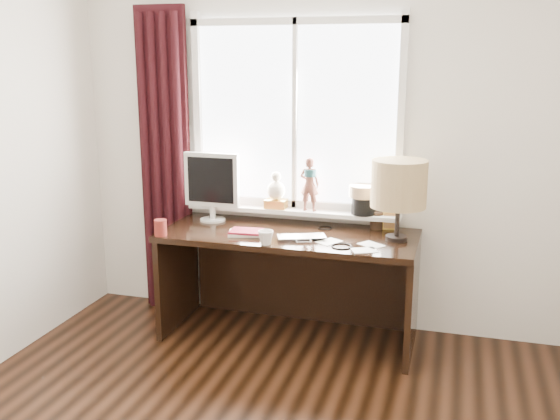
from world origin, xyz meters
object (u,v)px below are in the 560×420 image
(mug, at_px, (266,237))
(table_lamp, at_px, (399,185))
(desk, at_px, (292,263))
(monitor, at_px, (212,183))
(laptop, at_px, (302,237))
(red_cup, at_px, (161,228))

(mug, height_order, table_lamp, table_lamp)
(desk, height_order, monitor, monitor)
(laptop, distance_m, desk, 0.36)
(mug, height_order, red_cup, red_cup)
(red_cup, relative_size, table_lamp, 0.21)
(monitor, height_order, table_lamp, table_lamp)
(mug, height_order, monitor, monitor)
(laptop, bearing_deg, table_lamp, -7.79)
(laptop, relative_size, table_lamp, 0.60)
(red_cup, xyz_separation_m, table_lamp, (1.50, 0.33, 0.31))
(table_lamp, bearing_deg, laptop, -166.00)
(table_lamp, bearing_deg, monitor, 174.47)
(laptop, height_order, red_cup, red_cup)
(laptop, relative_size, mug, 3.21)
(monitor, distance_m, table_lamp, 1.33)
(laptop, distance_m, mug, 0.26)
(desk, xyz_separation_m, monitor, (-0.61, 0.06, 0.52))
(red_cup, relative_size, desk, 0.06)
(table_lamp, bearing_deg, desk, 174.24)
(mug, distance_m, red_cup, 0.72)
(red_cup, bearing_deg, mug, 0.00)
(table_lamp, bearing_deg, red_cup, -167.75)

